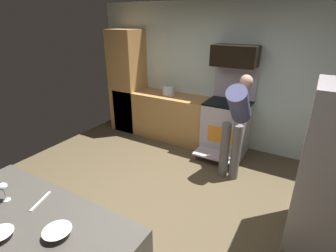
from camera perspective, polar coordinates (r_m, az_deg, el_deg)
The scene contains 12 objects.
ground_plane at distance 3.58m, azimuth -3.65°, elevation -17.25°, with size 5.20×4.80×0.02m, color brown.
wall_back at distance 4.95m, azimuth 11.45°, elevation 10.80°, with size 5.20×0.12×2.60m, color silver.
lower_cabinet_run at distance 5.23m, azimuth 0.08°, elevation 2.20°, with size 2.40×0.60×0.90m, color #B9854B.
cabinet_column at distance 5.61m, azimuth -8.90°, elevation 9.75°, with size 0.60×0.60×2.10m, color #B9854B.
oven_range at distance 4.74m, azimuth 12.92°, elevation 0.16°, with size 0.76×0.98×1.55m.
microwave at distance 4.52m, azimuth 14.68°, elevation 14.88°, with size 0.74×0.38×0.34m, color black.
person_cook at distance 3.96m, azimuth 15.00°, elevation 1.54°, with size 0.31×0.70×1.51m.
mixing_bowl_large at distance 2.23m, azimuth -33.25°, elevation -19.68°, with size 0.18×0.18×0.05m, color white.
mixing_bowl_small at distance 2.06m, azimuth -23.36°, elevation -21.00°, with size 0.20×0.20×0.05m, color white.
wine_glass_near at distance 2.52m, azimuth -32.84°, elevation -11.44°, with size 0.07×0.07×0.17m.
knife_chef at distance 2.44m, azimuth -26.49°, elevation -14.72°, with size 0.25×0.02×0.01m, color #B7BABF.
stock_pot at distance 5.07m, azimuth 0.12°, elevation 7.96°, with size 0.24×0.24×0.19m, color #B0BFC8.
Camera 1 is at (1.57, -2.25, 2.29)m, focal length 27.39 mm.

